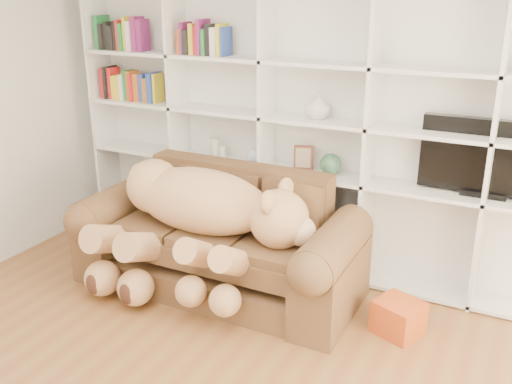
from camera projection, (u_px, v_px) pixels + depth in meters
The scene contains 13 objects.
wall_back at pixel (326, 110), 4.70m from camera, with size 5.00×0.02×2.70m, color white.
bookshelf at pixel (293, 116), 4.70m from camera, with size 4.43×0.35×2.40m.
sofa at pixel (220, 245), 4.57m from camera, with size 2.25×0.97×0.95m.
teddy_bear at pixel (196, 216), 4.35m from camera, with size 1.70×0.93×0.98m.
throw_pillow at pixel (180, 194), 4.80m from camera, with size 0.37×0.12×0.37m, color #5C0F24.
gift_box at pixel (398, 317), 4.00m from camera, with size 0.30×0.28×0.24m, color #C04A19.
tv at pixel (489, 159), 4.10m from camera, with size 0.96×0.18×0.57m.
picture_frame at pixel (304, 157), 4.71m from camera, with size 0.16×0.03×0.21m, color #542D1D.
green_vase at pixel (330, 164), 4.62m from camera, with size 0.17×0.17×0.17m, color #316042.
figurine_tall at pixel (215, 148), 5.08m from camera, with size 0.09×0.09×0.18m, color beige.
figurine_short at pixel (222, 152), 5.05m from camera, with size 0.07×0.07×0.12m, color beige.
snow_globe at pixel (254, 156), 4.92m from camera, with size 0.12×0.12×0.12m, color silver.
shelf_vase at pixel (318, 106), 4.51m from camera, with size 0.20×0.20×0.21m, color beige.
Camera 1 is at (1.57, -1.91, 2.32)m, focal length 40.00 mm.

